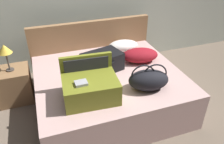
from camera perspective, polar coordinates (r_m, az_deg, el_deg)
name	(u,v)px	position (r m, az deg, el deg)	size (l,w,h in m)	color
ground_plane	(120,124)	(2.83, 1.93, -13.14)	(12.00, 12.00, 0.00)	#6B5B4C
bed	(109,90)	(2.95, -0.76, -4.57)	(1.80, 1.59, 0.49)	#BC9993
headboard	(92,49)	(3.54, -5.12, 5.78)	(1.84, 0.08, 0.91)	olive
hard_case_large	(90,86)	(2.36, -5.59, -3.68)	(0.60, 0.49, 0.41)	olive
hard_case_medium	(102,62)	(2.85, -2.48, 2.57)	(0.54, 0.43, 0.23)	black
duffel_bag	(149,80)	(2.52, 9.28, -1.94)	(0.50, 0.35, 0.32)	black
pillow_near_headboard	(140,55)	(3.08, 7.14, 4.25)	(0.49, 0.29, 0.19)	maroon
pillow_center_head	(123,46)	(3.37, 2.87, 6.69)	(0.45, 0.27, 0.16)	white
nightstand	(14,85)	(3.34, -23.58, -3.06)	(0.44, 0.40, 0.47)	olive
table_lamp	(5,50)	(3.09, -25.64, 5.03)	(0.17, 0.17, 0.37)	#3F3833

